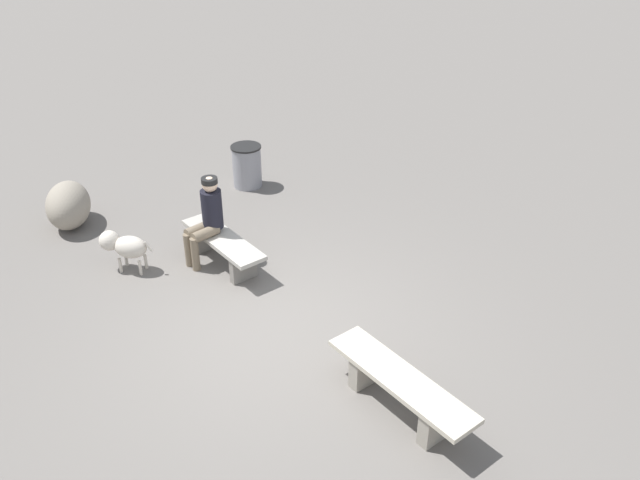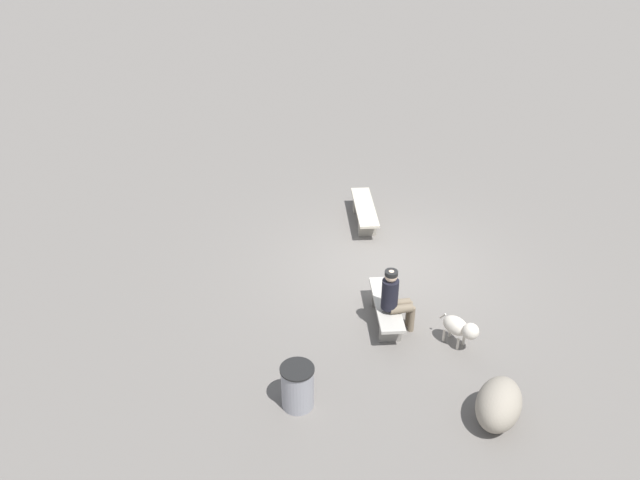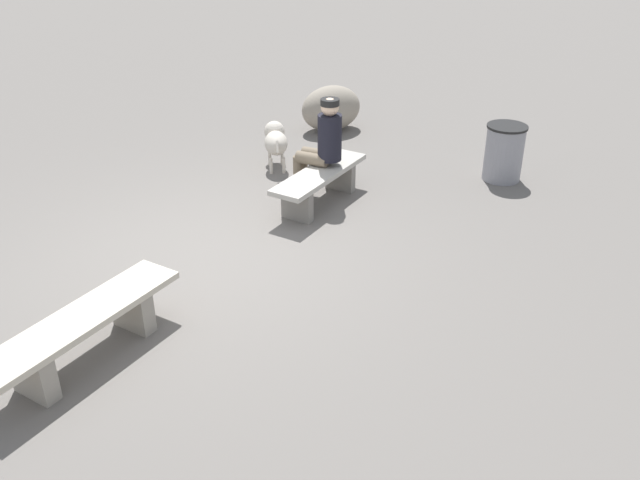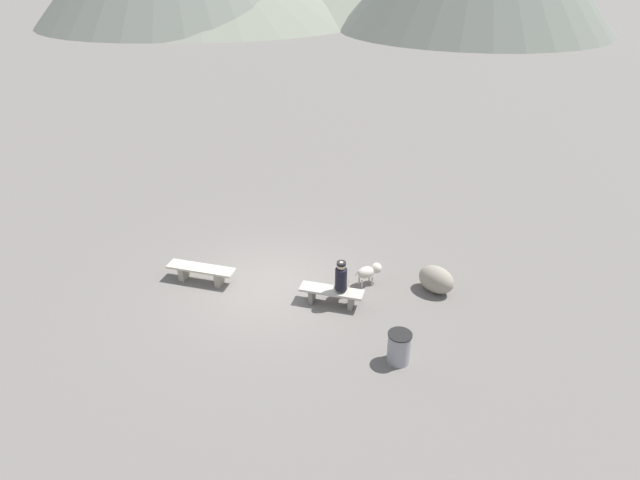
% 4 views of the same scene
% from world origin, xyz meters
% --- Properties ---
extents(ground, '(210.00, 210.00, 0.06)m').
position_xyz_m(ground, '(0.00, 0.00, -0.03)').
color(ground, slate).
extents(bench_left, '(1.82, 0.48, 0.43)m').
position_xyz_m(bench_left, '(-1.82, -0.33, 0.30)').
color(bench_left, gray).
rests_on(bench_left, ground).
extents(bench_right, '(1.59, 0.46, 0.42)m').
position_xyz_m(bench_right, '(1.73, -0.28, 0.30)').
color(bench_right, gray).
rests_on(bench_right, ground).
extents(seated_person, '(0.36, 0.60, 1.25)m').
position_xyz_m(seated_person, '(1.94, -0.18, 0.71)').
color(seated_person, black).
rests_on(seated_person, ground).
extents(dog, '(0.65, 0.60, 0.57)m').
position_xyz_m(dog, '(2.41, 0.87, 0.39)').
color(dog, beige).
rests_on(dog, ground).
extents(trash_bin, '(0.52, 0.52, 0.73)m').
position_xyz_m(trash_bin, '(3.67, -1.85, 0.37)').
color(trash_bin, gray).
rests_on(trash_bin, ground).
extents(boulder, '(1.16, 1.02, 0.70)m').
position_xyz_m(boulder, '(4.10, 1.06, 0.35)').
color(boulder, gray).
rests_on(boulder, ground).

